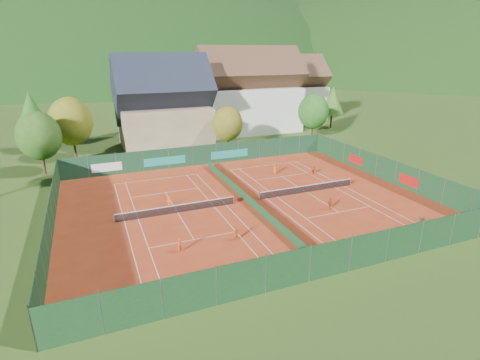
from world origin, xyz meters
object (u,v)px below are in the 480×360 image
player_right_near (330,204)px  player_left_mid (237,235)px  ball_hopper (421,219)px  player_left_near (180,246)px  player_right_far_b (313,170)px  player_left_far (169,201)px  chalet (164,109)px  hotel_block_b (289,93)px  player_right_far_a (275,169)px  hotel_block_a (249,96)px

player_right_near → player_left_mid: bearing=170.0°
ball_hopper → player_left_mid: size_ratio=0.64×
player_left_near → player_right_far_b: 26.18m
player_left_near → player_left_far: 10.46m
player_left_mid → chalet: bearing=120.1°
hotel_block_b → player_left_far: 57.16m
player_right_near → chalet: bearing=84.0°
player_left_near → player_right_far_a: size_ratio=0.89×
hotel_block_b → hotel_block_a: bearing=-150.3°
chalet → ball_hopper: chalet is taller
player_left_mid → player_right_far_a: bearing=84.9°
player_left_far → player_left_near: bearing=90.5°
chalet → hotel_block_a: size_ratio=0.75×
player_right_far_a → player_right_far_b: (4.79, -2.19, -0.14)m
hotel_block_b → player_left_near: (-39.73, -52.24, -5.93)m
ball_hopper → chalet: bearing=111.8°
hotel_block_a → player_left_mid: hotel_block_a is taller
ball_hopper → player_left_near: player_left_near is taller
player_right_near → player_right_far_a: bearing=66.6°
hotel_block_b → player_left_near: 65.90m
player_left_far → player_right_near: 17.63m
hotel_block_a → ball_hopper: 48.40m
player_left_near → player_right_far_a: bearing=-0.4°
hotel_block_a → hotel_block_b: 16.14m
hotel_block_b → player_right_far_a: hotel_block_b is taller
chalet → player_right_far_a: 25.32m
hotel_block_b → ball_hopper: (-16.24, -55.87, -6.06)m
hotel_block_a → player_left_far: size_ratio=17.84×
player_left_mid → player_right_far_b: 21.81m
player_left_mid → player_left_far: player_left_mid is taller
hotel_block_a → player_right_far_b: hotel_block_a is taller
player_right_far_a → player_right_far_b: size_ratio=1.23×
hotel_block_a → player_left_mid: 49.08m
player_left_near → player_right_far_a: 23.69m
player_left_near → player_left_far: size_ratio=1.13×
player_left_mid → player_right_far_b: player_right_far_b is taller
player_left_mid → player_left_far: (-3.97, 10.22, -0.01)m
chalet → player_right_near: bearing=-73.6°
ball_hopper → player_right_far_b: 17.53m
player_left_near → player_right_near: size_ratio=0.96×
player_left_near → player_right_near: (17.19, 2.79, 0.03)m
ball_hopper → player_left_mid: 18.63m
hotel_block_a → player_left_near: size_ratio=15.76×
player_right_far_a → player_left_mid: bearing=42.4°
chalet → player_right_far_b: chalet is taller
hotel_block_b → player_right_far_b: bearing=-114.5°
chalet → player_left_mid: bearing=-92.2°
ball_hopper → player_right_far_b: bearing=94.2°
player_right_far_b → player_right_near: bearing=24.1°
hotel_block_b → player_right_far_b: 42.62m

